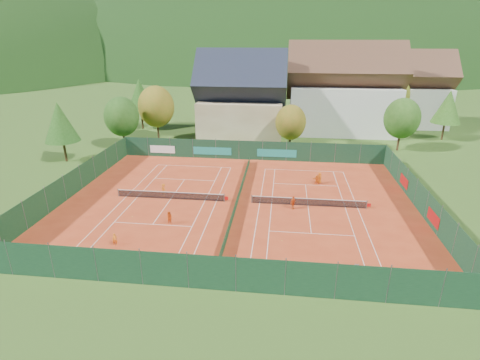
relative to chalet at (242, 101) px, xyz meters
name	(u,v)px	position (x,y,z in m)	size (l,w,h in m)	color
ground	(238,202)	(3.00, -30.00, -6.64)	(600.00, 600.00, 0.00)	#30531A
clay_pad	(238,202)	(3.00, -30.00, -6.62)	(40.00, 32.00, 0.01)	#B5391A
court_markings_left	(171,199)	(-5.00, -30.00, -6.61)	(11.03, 23.83, 0.00)	white
court_markings_right	(308,206)	(11.00, -30.00, -6.61)	(11.03, 23.83, 0.00)	white
tennis_net_left	(172,195)	(-4.85, -30.00, -6.12)	(13.30, 0.10, 1.02)	#59595B
tennis_net_right	(310,202)	(11.15, -30.00, -6.12)	(13.30, 0.10, 1.02)	#59595B
court_divider	(238,198)	(3.00, -30.00, -6.12)	(0.03, 28.80, 1.00)	#153B1F
fence_north	(248,150)	(2.54, -14.01, -5.16)	(40.00, 0.10, 3.00)	#133520
fence_south	(212,273)	(3.00, -46.00, -5.12)	(40.00, 0.04, 3.00)	#13361F
fence_west	(73,183)	(-17.00, -30.00, -5.12)	(0.04, 32.00, 3.00)	#153A1C
fence_east	(421,199)	(23.00, -29.95, -5.14)	(0.09, 32.00, 3.00)	#163D24
chalet	(242,101)	(0.00, 0.00, 0.00)	(16.20, 12.00, 16.00)	beige
hotel_block_a	(343,94)	(19.00, 6.00, 0.76)	(21.60, 11.00, 17.25)	silver
hotel_block_b	(406,94)	(33.00, 14.00, -0.01)	(17.28, 10.00, 15.50)	silver
tree_west_front	(122,117)	(-19.00, -10.00, -1.23)	(5.72, 5.72, 8.69)	#402717
tree_west_mid	(156,107)	(-15.00, -4.00, -0.56)	(6.44, 6.44, 9.78)	#402C17
tree_west_back	(140,96)	(-21.00, 4.00, 0.11)	(5.60, 5.60, 10.00)	#402A17
tree_center	(291,122)	(9.00, -8.00, -1.91)	(5.01, 5.01, 7.60)	#422E17
tree_east_front	(402,118)	(27.00, -6.00, -1.23)	(5.72, 5.72, 8.69)	#4B2C1B
tree_east_mid	(448,107)	(37.00, 2.00, -0.56)	(5.04, 5.04, 9.00)	#462E19
tree_west_side	(60,122)	(-25.00, -18.00, -0.56)	(5.04, 5.04, 9.00)	#483019
tree_east_back	(391,95)	(29.00, 10.00, 0.12)	(7.15, 7.15, 10.86)	#432F18
mountain_backdrop	(317,120)	(31.54, 203.48, -46.26)	(820.00, 530.00, 242.00)	black
ball_hopper	(357,267)	(14.25, -42.49, -6.07)	(0.34, 0.34, 0.80)	slate
loose_ball_0	(132,216)	(-7.73, -34.96, -6.59)	(0.07, 0.07, 0.07)	#CCD833
loose_ball_1	(282,241)	(8.17, -38.15, -6.59)	(0.07, 0.07, 0.07)	#CCD833
loose_ball_2	(262,193)	(5.64, -27.12, -6.59)	(0.07, 0.07, 0.07)	#CCD833
player_left_near	(115,240)	(-7.01, -40.77, -6.01)	(0.45, 0.29, 1.23)	orange
player_left_mid	(169,218)	(-3.28, -36.11, -5.92)	(0.69, 0.53, 1.41)	#EE5615
player_left_far	(164,189)	(-6.25, -28.62, -5.96)	(0.85, 0.49, 1.32)	orange
player_right_near	(293,202)	(9.27, -31.02, -5.84)	(0.92, 0.38, 1.57)	#CC4512
player_right_far_a	(319,178)	(12.79, -22.82, -5.88)	(0.73, 0.47, 1.49)	orange
player_right_far_b	(317,180)	(12.42, -23.24, -5.98)	(1.19, 0.38, 1.29)	orange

